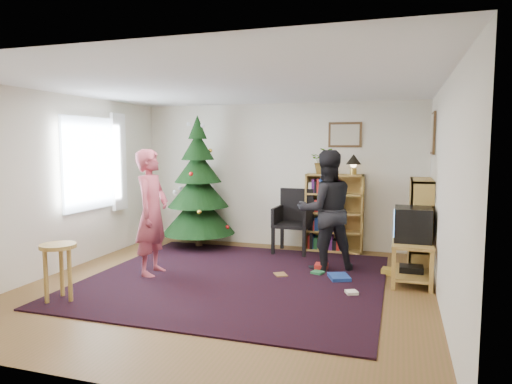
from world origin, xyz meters
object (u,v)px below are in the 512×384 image
(picture_right, at_px, (433,133))
(person_by_chair, at_px, (326,210))
(person_standing, at_px, (152,213))
(bookshelf_back, at_px, (334,212))
(potted_plant, at_px, (323,161))
(christmas_tree, at_px, (198,193))
(bookshelf_right, at_px, (420,223))
(picture_back, at_px, (345,135))
(table_lamp, at_px, (354,161))
(crt_tv, at_px, (413,224))
(armchair, at_px, (294,218))
(tv_stand, at_px, (412,258))
(stool, at_px, (58,257))

(picture_right, relative_size, person_by_chair, 0.35)
(person_standing, bearing_deg, bookshelf_back, -49.70)
(bookshelf_back, bearing_deg, potted_plant, 180.00)
(person_by_chair, bearing_deg, bookshelf_back, -113.67)
(christmas_tree, relative_size, person_by_chair, 1.34)
(bookshelf_back, distance_m, bookshelf_right, 1.51)
(potted_plant, bearing_deg, picture_back, 21.77)
(person_by_chair, bearing_deg, picture_back, -119.94)
(table_lamp, bearing_deg, christmas_tree, -171.61)
(crt_tv, relative_size, potted_plant, 1.17)
(person_by_chair, height_order, table_lamp, person_by_chair)
(christmas_tree, bearing_deg, person_standing, -86.11)
(christmas_tree, relative_size, armchair, 2.18)
(picture_back, relative_size, bookshelf_back, 0.42)
(person_by_chair, height_order, potted_plant, potted_plant)
(tv_stand, bearing_deg, armchair, 146.71)
(bookshelf_back, xyz_separation_m, table_lamp, (0.30, 0.00, 0.86))
(picture_right, bearing_deg, tv_stand, -106.64)
(potted_plant, bearing_deg, armchair, -151.01)
(bookshelf_right, bearing_deg, bookshelf_back, 61.26)
(christmas_tree, xyz_separation_m, crt_tv, (3.51, -1.06, -0.19))
(bookshelf_back, relative_size, armchair, 1.24)
(tv_stand, distance_m, armchair, 2.21)
(stool, xyz_separation_m, potted_plant, (2.44, 3.44, 0.99))
(picture_back, height_order, table_lamp, picture_back)
(potted_plant, bearing_deg, tv_stand, -45.71)
(crt_tv, bearing_deg, picture_back, 124.06)
(person_by_chair, bearing_deg, stool, 14.72)
(tv_stand, bearing_deg, picture_back, 124.13)
(potted_plant, bearing_deg, picture_right, -19.53)
(picture_right, distance_m, stool, 5.20)
(picture_right, height_order, person_standing, picture_right)
(tv_stand, distance_m, person_by_chair, 1.31)
(person_by_chair, bearing_deg, potted_plant, -104.00)
(christmas_tree, bearing_deg, crt_tv, -16.79)
(picture_back, xyz_separation_m, bookshelf_back, (-0.14, -0.14, -1.29))
(christmas_tree, distance_m, potted_plant, 2.21)
(armchair, bearing_deg, potted_plant, 31.34)
(stool, xyz_separation_m, person_by_chair, (2.68, 2.28, 0.34))
(bookshelf_right, bearing_deg, picture_right, -44.34)
(picture_right, distance_m, bookshelf_back, 2.04)
(picture_right, xyz_separation_m, bookshelf_right, (-0.14, -0.14, -1.29))
(picture_back, distance_m, bookshelf_right, 1.95)
(stool, distance_m, potted_plant, 4.33)
(person_standing, bearing_deg, person_by_chair, -70.34)
(person_standing, height_order, table_lamp, person_standing)
(picture_right, bearing_deg, christmas_tree, 176.87)
(stool, bearing_deg, person_by_chair, 40.34)
(crt_tv, relative_size, armchair, 0.47)
(potted_plant, bearing_deg, person_by_chair, -78.38)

